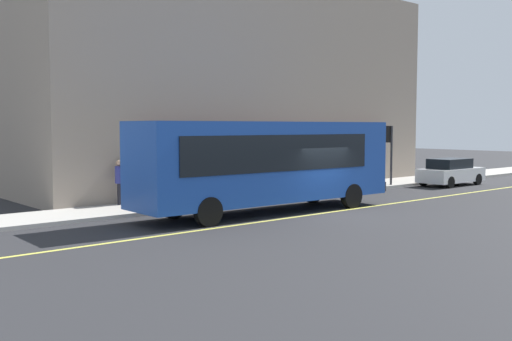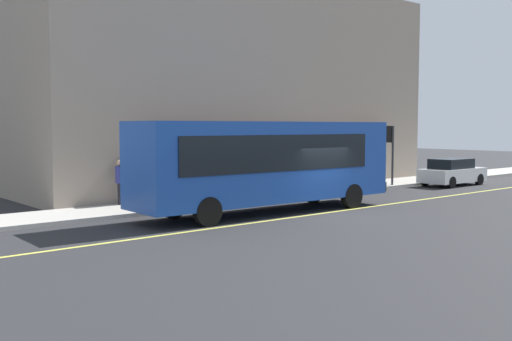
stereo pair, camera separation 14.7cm
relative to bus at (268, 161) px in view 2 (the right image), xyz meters
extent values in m
plane|color=#28282B|center=(1.76, -1.45, -1.99)|extent=(120.00, 120.00, 0.00)
cube|color=#B2ADA3|center=(1.76, 3.79, -1.91)|extent=(80.00, 2.87, 0.15)
cube|color=#D8D14C|center=(1.76, -1.45, -1.98)|extent=(36.00, 0.16, 0.01)
cube|color=gray|center=(5.48, 10.04, 3.51)|extent=(23.65, 9.62, 11.00)
cube|color=#4C1919|center=(5.48, 4.98, 0.81)|extent=(16.56, 0.70, 0.20)
cube|color=black|center=(5.48, 5.20, -0.49)|extent=(14.19, 0.08, 2.00)
cube|color=#1E4CAD|center=(-0.04, 0.00, 0.01)|extent=(11.06, 2.80, 3.00)
cube|color=black|center=(5.41, -0.15, 0.37)|extent=(0.18, 2.10, 1.80)
cube|color=black|center=(-0.30, 1.28, 0.37)|extent=(8.80, 0.30, 1.32)
cube|color=black|center=(-0.37, -1.26, 0.37)|extent=(8.80, 0.30, 1.32)
cube|color=#0CF259|center=(5.48, -0.15, 1.26)|extent=(0.13, 1.90, 0.36)
cube|color=#2D2D33|center=(5.51, -0.15, -1.24)|extent=(0.22, 2.40, 0.40)
cylinder|color=black|center=(3.51, 1.04, -1.49)|extent=(1.01, 0.33, 1.00)
cylinder|color=black|center=(3.45, -1.22, -1.49)|extent=(1.01, 0.33, 1.00)
cylinder|color=black|center=(-3.53, 1.23, -1.49)|extent=(1.01, 0.33, 1.00)
cylinder|color=black|center=(-3.59, -1.03, -1.49)|extent=(1.01, 0.33, 1.00)
cylinder|color=#2D2D33|center=(11.40, 2.73, -0.24)|extent=(0.12, 0.12, 3.20)
cube|color=black|center=(11.40, 2.93, 0.91)|extent=(0.30, 0.30, 0.90)
sphere|color=red|center=(11.40, 3.10, 1.18)|extent=(0.18, 0.18, 0.18)
sphere|color=orange|center=(11.40, 3.10, 0.91)|extent=(0.18, 0.18, 0.18)
sphere|color=green|center=(11.40, 3.10, 0.64)|extent=(0.18, 0.18, 0.18)
cube|color=white|center=(14.91, 1.23, -1.39)|extent=(4.31, 1.83, 0.75)
cube|color=black|center=(14.76, 1.23, -0.74)|extent=(2.42, 1.53, 0.55)
cylinder|color=black|center=(16.33, 2.04, -1.67)|extent=(0.64, 0.22, 0.64)
cylinder|color=black|center=(16.32, 0.40, -1.67)|extent=(0.64, 0.22, 0.64)
cylinder|color=black|center=(13.50, 2.06, -1.67)|extent=(0.64, 0.22, 0.64)
cylinder|color=black|center=(13.48, 0.42, -1.67)|extent=(0.64, 0.22, 0.64)
cylinder|color=black|center=(-3.77, 4.83, -1.40)|extent=(0.18, 0.18, 0.88)
cylinder|color=#33388C|center=(-3.77, 4.83, -0.61)|extent=(0.34, 0.34, 0.69)
sphere|color=tan|center=(-3.77, 4.83, -0.14)|extent=(0.24, 0.24, 0.24)
camera|label=1|loc=(-14.99, -16.81, 1.34)|focal=41.41mm
camera|label=2|loc=(-14.88, -16.91, 1.34)|focal=41.41mm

